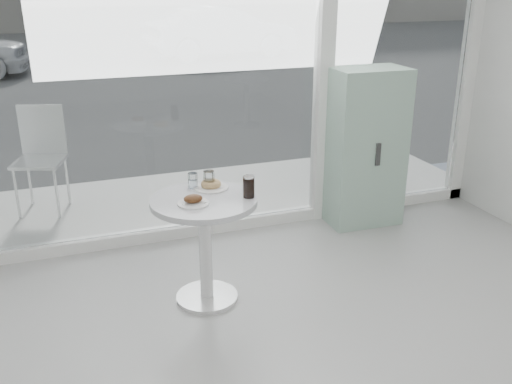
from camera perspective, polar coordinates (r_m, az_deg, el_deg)
name	(u,v)px	position (r m, az deg, el deg)	size (l,w,h in m)	color
storefront	(234,35)	(4.80, -2.24, 15.38)	(5.00, 0.14, 3.00)	white
main_table	(205,228)	(3.91, -5.15, -3.66)	(0.72, 0.72, 0.77)	white
patio_deck	(206,196)	(5.92, -5.04, -0.45)	(5.60, 1.60, 0.05)	silver
street	(98,55)	(17.74, -15.56, 13.05)	(40.00, 24.00, 0.00)	#3E3E3E
mint_cabinet	(365,147)	(5.25, 10.82, 4.40)	(0.67, 0.47, 1.42)	#92BBA5
patio_chair	(41,152)	(5.74, -20.72, 3.77)	(0.54, 0.54, 0.99)	white
car_silver	(221,32)	(16.49, -3.52, 15.64)	(1.47, 4.22, 1.39)	#A6A8AD
plate_fritter	(194,201)	(3.72, -6.25, -0.85)	(0.21, 0.21, 0.07)	white
plate_donut	(211,185)	(3.99, -4.52, 0.66)	(0.24, 0.24, 0.06)	white
water_tumbler_a	(193,181)	(4.00, -6.33, 1.05)	(0.07, 0.07, 0.11)	white
water_tumbler_b	(209,181)	(3.99, -4.73, 1.14)	(0.08, 0.08, 0.13)	white
cola_glass	(249,187)	(3.80, -0.73, 0.50)	(0.08, 0.08, 0.15)	white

